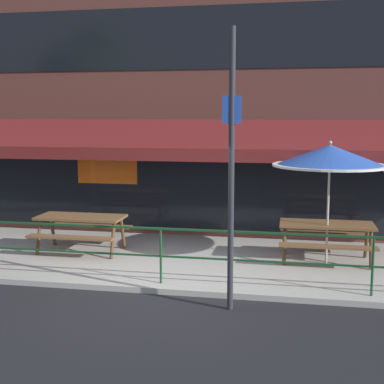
{
  "coord_description": "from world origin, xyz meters",
  "views": [
    {
      "loc": [
        2.18,
        -8.27,
        2.96
      ],
      "look_at": [
        0.29,
        1.6,
        1.5
      ],
      "focal_mm": 50.0,
      "sensor_mm": 36.0,
      "label": 1
    }
  ],
  "objects_px": {
    "picnic_table_left": "(81,223)",
    "picnic_table_centre": "(327,231)",
    "patio_umbrella_centre": "(330,156)",
    "street_sign_pole": "(231,169)"
  },
  "relations": [
    {
      "from": "patio_umbrella_centre",
      "to": "street_sign_pole",
      "type": "xyz_separation_m",
      "value": [
        -1.57,
        -2.52,
        -0.02
      ]
    },
    {
      "from": "picnic_table_left",
      "to": "street_sign_pole",
      "type": "height_order",
      "value": "street_sign_pole"
    },
    {
      "from": "picnic_table_left",
      "to": "patio_umbrella_centre",
      "type": "xyz_separation_m",
      "value": [
        5.0,
        0.03,
        1.47
      ]
    },
    {
      "from": "picnic_table_centre",
      "to": "patio_umbrella_centre",
      "type": "relative_size",
      "value": 0.76
    },
    {
      "from": "picnic_table_centre",
      "to": "street_sign_pole",
      "type": "relative_size",
      "value": 0.43
    },
    {
      "from": "picnic_table_centre",
      "to": "street_sign_pole",
      "type": "bearing_deg",
      "value": -120.3
    },
    {
      "from": "picnic_table_left",
      "to": "picnic_table_centre",
      "type": "relative_size",
      "value": 1.0
    },
    {
      "from": "street_sign_pole",
      "to": "picnic_table_centre",
      "type": "bearing_deg",
      "value": 59.7
    },
    {
      "from": "picnic_table_left",
      "to": "picnic_table_centre",
      "type": "xyz_separation_m",
      "value": [
        5.0,
        0.19,
        0.0
      ]
    },
    {
      "from": "picnic_table_left",
      "to": "picnic_table_centre",
      "type": "height_order",
      "value": "same"
    }
  ]
}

